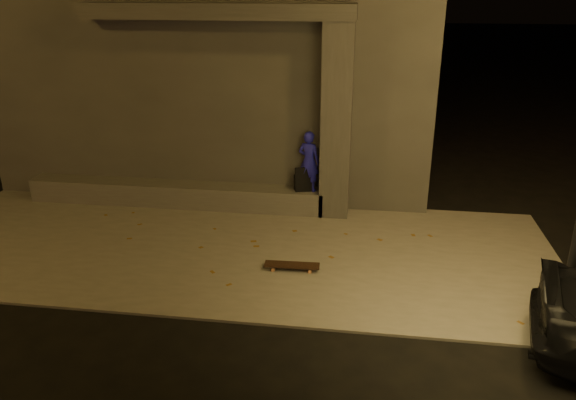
% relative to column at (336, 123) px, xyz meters
% --- Properties ---
extents(ground, '(120.00, 120.00, 0.00)m').
position_rel_column_xyz_m(ground, '(-1.70, -3.75, -1.84)').
color(ground, black).
rests_on(ground, ground).
extents(sidewalk, '(11.00, 4.40, 0.04)m').
position_rel_column_xyz_m(sidewalk, '(-1.70, -1.75, -1.82)').
color(sidewalk, '#6A655D').
rests_on(sidewalk, ground).
extents(building, '(9.00, 5.10, 5.22)m').
position_rel_column_xyz_m(building, '(-2.70, 2.74, 0.77)').
color(building, '#3C3A37').
rests_on(building, ground).
extents(ledge, '(6.00, 0.55, 0.45)m').
position_rel_column_xyz_m(ledge, '(-3.20, 0.00, -1.58)').
color(ledge, '#504D49').
rests_on(ledge, sidewalk).
extents(column, '(0.55, 0.55, 3.60)m').
position_rel_column_xyz_m(column, '(0.00, 0.00, 0.00)').
color(column, '#3C3A37').
rests_on(column, sidewalk).
extents(canopy, '(5.00, 0.70, 0.28)m').
position_rel_column_xyz_m(canopy, '(-2.20, 0.05, 1.94)').
color(canopy, '#3C3A37').
rests_on(canopy, column).
extents(skateboarder, '(0.50, 0.40, 1.17)m').
position_rel_column_xyz_m(skateboarder, '(-0.50, 0.00, -0.76)').
color(skateboarder, '#1C1BAF').
rests_on(skateboarder, ledge).
extents(backpack, '(0.40, 0.31, 0.49)m').
position_rel_column_xyz_m(backpack, '(-0.60, 0.00, -1.18)').
color(backpack, black).
rests_on(backpack, ledge).
extents(skateboard, '(0.87, 0.25, 0.10)m').
position_rel_column_xyz_m(skateboard, '(-0.49, -2.42, -1.72)').
color(skateboard, black).
rests_on(skateboard, sidewalk).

